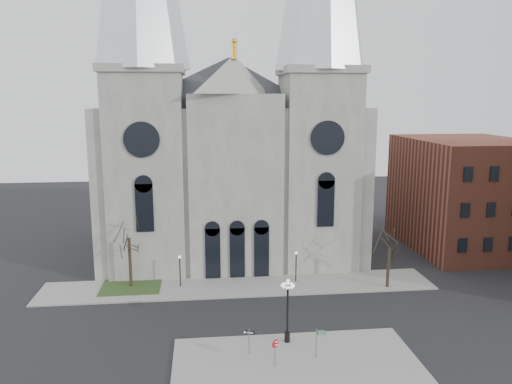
{
  "coord_description": "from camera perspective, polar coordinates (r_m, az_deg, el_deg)",
  "views": [
    {
      "loc": [
        -3.62,
        -37.4,
        19.13
      ],
      "look_at": [
        1.41,
        8.0,
        10.45
      ],
      "focal_mm": 35.0,
      "sensor_mm": 36.0,
      "label": 1
    }
  ],
  "objects": [
    {
      "name": "cathedral",
      "position": [
        60.37,
        -2.93,
        10.13
      ],
      "size": [
        33.0,
        26.66,
        54.0
      ],
      "color": "gray",
      "rests_on": "ground"
    },
    {
      "name": "bg_building_brick",
      "position": [
        69.32,
        22.81,
        -0.17
      ],
      "size": [
        14.0,
        18.0,
        14.0
      ],
      "primitive_type": "cube",
      "color": "brown",
      "rests_on": "ground"
    },
    {
      "name": "stop_sign",
      "position": [
        37.24,
        2.19,
        -17.17
      ],
      "size": [
        0.76,
        0.21,
        2.15
      ],
      "rotation": [
        0.0,
        0.0,
        0.25
      ],
      "color": "slate",
      "rests_on": "sidewalk_near"
    },
    {
      "name": "ground",
      "position": [
        42.16,
        -0.73,
        -16.23
      ],
      "size": [
        160.0,
        160.0,
        0.0
      ],
      "primitive_type": "plane",
      "color": "black",
      "rests_on": "ground"
    },
    {
      "name": "globe_lamp",
      "position": [
        39.83,
        3.63,
        -12.53
      ],
      "size": [
        1.3,
        1.3,
        5.2
      ],
      "rotation": [
        0.0,
        0.0,
        -0.18
      ],
      "color": "black",
      "rests_on": "sidewalk_near"
    },
    {
      "name": "street_name_sign",
      "position": [
        38.61,
        7.03,
        -16.53
      ],
      "size": [
        0.73,
        0.09,
        2.28
      ],
      "rotation": [
        0.0,
        0.0,
        -0.04
      ],
      "color": "slate",
      "rests_on": "sidewalk_near"
    },
    {
      "name": "sidewalk_far",
      "position": [
        52.14,
        -1.93,
        -10.69
      ],
      "size": [
        40.0,
        6.0,
        0.14
      ],
      "primitive_type": "cube",
      "color": "gray",
      "rests_on": "ground"
    },
    {
      "name": "tree_left",
      "position": [
        51.75,
        -14.34,
        -4.76
      ],
      "size": [
        3.2,
        3.2,
        7.5
      ],
      "color": "black",
      "rests_on": "ground"
    },
    {
      "name": "ped_lamp_right",
      "position": [
        52.59,
        4.6,
        -7.91
      ],
      "size": [
        0.32,
        0.32,
        3.26
      ],
      "color": "black",
      "rests_on": "sidewalk_far"
    },
    {
      "name": "tree_right",
      "position": [
        52.1,
        14.99,
        -5.97
      ],
      "size": [
        3.2,
        3.2,
        6.0
      ],
      "color": "black",
      "rests_on": "ground"
    },
    {
      "name": "sidewalk_near",
      "position": [
        38.17,
        4.8,
        -19.24
      ],
      "size": [
        18.0,
        10.0,
        0.14
      ],
      "primitive_type": "cube",
      "color": "gray",
      "rests_on": "ground"
    },
    {
      "name": "one_way_sign",
      "position": [
        38.94,
        -0.8,
        -16.22
      ],
      "size": [
        0.81,
        0.3,
        1.92
      ],
      "rotation": [
        0.0,
        0.0,
        -0.32
      ],
      "color": "slate",
      "rests_on": "sidewalk_near"
    },
    {
      "name": "ped_lamp_left",
      "position": [
        51.76,
        -8.7,
        -8.31
      ],
      "size": [
        0.32,
        0.32,
        3.26
      ],
      "color": "black",
      "rests_on": "sidewalk_far"
    },
    {
      "name": "grass_patch",
      "position": [
        53.45,
        -14.06,
        -10.45
      ],
      "size": [
        6.0,
        5.0,
        0.18
      ],
      "primitive_type": "cube",
      "color": "#2A461E",
      "rests_on": "ground"
    }
  ]
}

